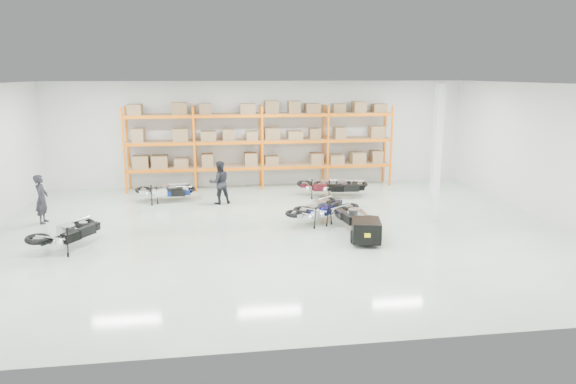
{
  "coord_description": "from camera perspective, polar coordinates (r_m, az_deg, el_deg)",
  "views": [
    {
      "loc": [
        -1.92,
        -15.21,
        4.81
      ],
      "look_at": [
        0.32,
        0.64,
        1.1
      ],
      "focal_mm": 32.0,
      "sensor_mm": 36.0,
      "label": 1
    }
  ],
  "objects": [
    {
      "name": "room",
      "position": [
        15.54,
        -0.85,
        3.57
      ],
      "size": [
        18.0,
        18.0,
        18.0
      ],
      "color": "#B5CAB6",
      "rests_on": "ground"
    },
    {
      "name": "moto_back_c",
      "position": [
        20.42,
        5.92,
        0.99
      ],
      "size": [
        1.97,
        1.15,
        1.21
      ],
      "primitive_type": null,
      "rotation": [
        0.0,
        -0.09,
        1.45
      ],
      "color": "black",
      "rests_on": "ground"
    },
    {
      "name": "moto_back_b",
      "position": [
        20.16,
        -13.59,
        0.51
      ],
      "size": [
        1.97,
        1.22,
        1.19
      ],
      "primitive_type": null,
      "rotation": [
        0.0,
        -0.09,
        1.75
      ],
      "color": "silver",
      "rests_on": "ground"
    },
    {
      "name": "person_left",
      "position": [
        18.58,
        -25.69,
        -0.71
      ],
      "size": [
        0.39,
        0.59,
        1.61
      ],
      "primitive_type": "imported",
      "rotation": [
        0.0,
        0.0,
        1.57
      ],
      "color": "#222129",
      "rests_on": "ground"
    },
    {
      "name": "moto_black_far_left",
      "position": [
        15.6,
        -23.27,
        -3.72
      ],
      "size": [
        1.84,
        2.16,
        1.26
      ],
      "primitive_type": null,
      "rotation": [
        0.0,
        -0.09,
        2.59
      ],
      "color": "black",
      "rests_on": "ground"
    },
    {
      "name": "person_back",
      "position": [
        19.42,
        -7.62,
        1.05
      ],
      "size": [
        0.91,
        0.78,
        1.63
      ],
      "primitive_type": "imported",
      "rotation": [
        0.0,
        0.0,
        3.37
      ],
      "color": "black",
      "rests_on": "ground"
    },
    {
      "name": "moto_back_d",
      "position": [
        20.47,
        4.07,
        1.07
      ],
      "size": [
        1.99,
        1.19,
        1.22
      ],
      "primitive_type": null,
      "rotation": [
        0.0,
        -0.09,
        1.43
      ],
      "color": "#460E16",
      "rests_on": "ground"
    },
    {
      "name": "moto_silver_left",
      "position": [
        16.79,
        2.78,
        -1.78
      ],
      "size": [
        1.83,
        1.74,
        1.09
      ],
      "primitive_type": null,
      "rotation": [
        0.0,
        -0.09,
        2.28
      ],
      "color": "silver",
      "rests_on": "ground"
    },
    {
      "name": "pallet_rack",
      "position": [
        21.9,
        -2.99,
        6.33
      ],
      "size": [
        11.28,
        0.98,
        3.62
      ],
      "color": "orange",
      "rests_on": "ground"
    },
    {
      "name": "moto_touring_right",
      "position": [
        16.36,
        7.1,
        -2.06
      ],
      "size": [
        1.14,
        1.97,
        1.22
      ],
      "primitive_type": null,
      "rotation": [
        0.0,
        -0.09,
        0.12
      ],
      "color": "black",
      "rests_on": "ground"
    },
    {
      "name": "trailer",
      "position": [
        14.94,
        8.67,
        -4.24
      ],
      "size": [
        0.98,
        1.73,
        0.7
      ],
      "rotation": [
        0.0,
        0.0,
        -0.21
      ],
      "color": "black",
      "rests_on": "ground"
    },
    {
      "name": "moto_blue_centre",
      "position": [
        17.1,
        3.76,
        -1.28
      ],
      "size": [
        1.99,
        2.07,
        1.25
      ],
      "primitive_type": null,
      "rotation": [
        0.0,
        -0.09,
        2.42
      ],
      "color": "#070747",
      "rests_on": "ground"
    },
    {
      "name": "moto_back_a",
      "position": [
        20.18,
        -12.93,
        0.35
      ],
      "size": [
        1.64,
        0.88,
        1.04
      ],
      "primitive_type": null,
      "rotation": [
        0.0,
        -0.09,
        1.52
      ],
      "color": "navy",
      "rests_on": "ground"
    },
    {
      "name": "structural_column",
      "position": [
        17.44,
        16.18,
        4.09
      ],
      "size": [
        0.25,
        0.25,
        4.5
      ],
      "primitive_type": "cube",
      "color": "white",
      "rests_on": "ground"
    }
  ]
}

